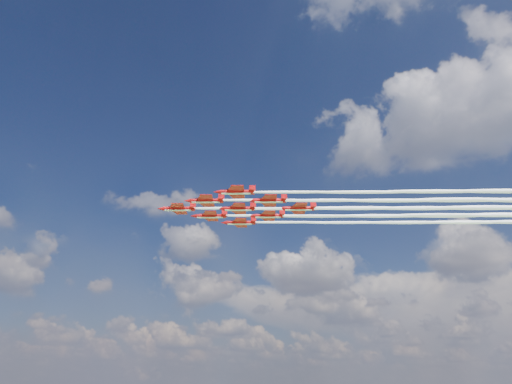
% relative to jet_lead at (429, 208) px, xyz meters
% --- Properties ---
extents(jet_lead, '(128.12, 93.77, 2.85)m').
position_rel_jet_lead_xyz_m(jet_lead, '(0.00, 0.00, 0.00)').
color(jet_lead, '#B90A0C').
extents(jet_row2_port, '(128.12, 93.77, 2.85)m').
position_rel_jet_lead_xyz_m(jet_row2_port, '(11.22, -0.18, 0.00)').
color(jet_row2_port, '#B90A0C').
extents(jet_row2_starb, '(128.12, 93.77, 2.85)m').
position_rel_jet_lead_xyz_m(jet_row2_starb, '(3.34, 10.71, 0.00)').
color(jet_row2_starb, '#B90A0C').
extents(jet_row3_port, '(128.12, 93.77, 2.85)m').
position_rel_jet_lead_xyz_m(jet_row3_port, '(22.44, -0.35, 0.00)').
color(jet_row3_port, '#B90A0C').
extents(jet_row3_centre, '(128.12, 93.77, 2.85)m').
position_rel_jet_lead_xyz_m(jet_row3_centre, '(14.56, 10.54, 0.00)').
color(jet_row3_centre, '#B90A0C').
extents(jet_row3_starb, '(128.12, 93.77, 2.85)m').
position_rel_jet_lead_xyz_m(jet_row3_starb, '(6.67, 21.43, 0.00)').
color(jet_row3_starb, '#B90A0C').
extents(jet_row4_starb, '(128.12, 93.77, 2.85)m').
position_rel_jet_lead_xyz_m(jet_row4_starb, '(17.89, 21.25, 0.00)').
color(jet_row4_starb, '#B90A0C').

